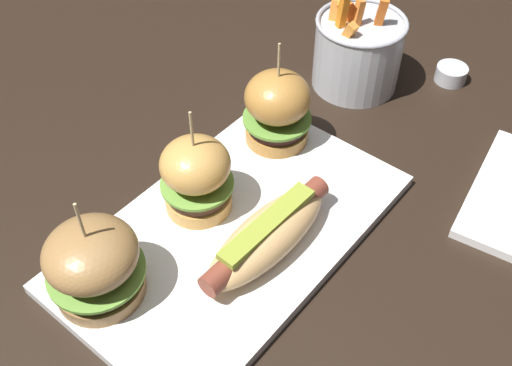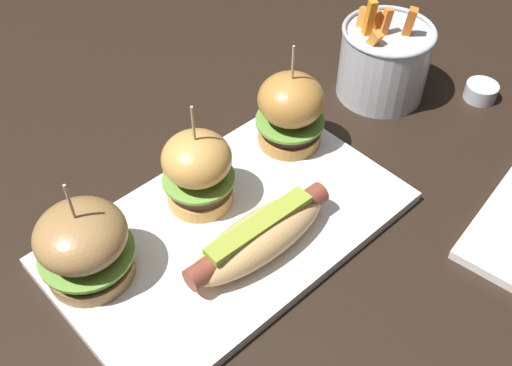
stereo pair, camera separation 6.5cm
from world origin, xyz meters
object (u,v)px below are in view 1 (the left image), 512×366
Objects in this scene: hot_dog at (267,235)px; slider_right at (277,108)px; slider_left at (94,264)px; platter_main at (234,231)px; sauce_ramekin at (451,73)px; fries_bucket at (357,52)px; slider_center at (199,174)px.

slider_right is at bearing 34.82° from hot_dog.
slider_left is (-0.15, 0.10, 0.02)m from hot_dog.
platter_main is 0.17m from slider_left.
fries_bucket is at bearing 131.56° from sauce_ramekin.
slider_right is at bearing 178.90° from fries_bucket.
fries_bucket is (0.33, -0.00, -0.01)m from slider_center.
slider_left is 0.95× the size of slider_center.
slider_left is 0.59m from sauce_ramekin.
sauce_ramekin is (0.42, -0.01, -0.03)m from hot_dog.
slider_center reaches higher than slider_left.
slider_center reaches higher than hot_dog.
platter_main is at bearing 90.16° from hot_dog.
platter_main is 0.06m from hot_dog.
slider_center is at bearing 84.89° from platter_main.
sauce_ramekin is at bearing -7.44° from platter_main.
slider_center is 3.07× the size of sauce_ramekin.
hot_dog reaches higher than platter_main.
sauce_ramekin is at bearing -48.44° from fries_bucket.
platter_main is 0.17m from slider_right.
platter_main is at bearing -159.67° from slider_right.
hot_dog is 0.35m from fries_bucket.
slider_right reaches higher than hot_dog.
hot_dog is 0.18m from slider_left.
fries_bucket is (0.33, 0.05, 0.05)m from platter_main.
slider_left is 0.93× the size of slider_right.
slider_right is at bearing 0.86° from slider_left.
slider_center is at bearing 179.76° from fries_bucket.
slider_center is at bearing -179.18° from slider_right.
fries_bucket reaches higher than slider_left.
slider_left is at bearing -179.87° from fries_bucket.
slider_right reaches higher than fries_bucket.
fries_bucket reaches higher than sauce_ramekin.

